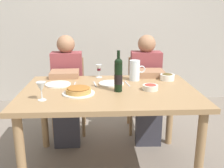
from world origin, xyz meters
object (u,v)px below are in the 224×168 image
Objects in this scene: olive_bowl at (167,77)px; wine_glass_right_diner at (99,69)px; chair_right at (143,89)px; dining_table at (109,100)px; dinner_plate_right_setting at (111,83)px; baked_tart at (78,91)px; diner_left at (67,86)px; wine_glass_left_diner at (41,87)px; salad_bowl at (150,87)px; dinner_plate_left_setting at (58,84)px; wine_bottle at (118,75)px; chair_left at (69,90)px; water_pitcher at (135,71)px; diner_right at (147,85)px.

olive_bowl is 0.68m from wine_glass_right_diner.
olive_bowl is 0.16× the size of chair_right.
dinner_plate_right_setting reaches higher than dining_table.
baked_tart is 0.23× the size of diner_left.
chair_right is (0.43, 0.70, -0.27)m from dinner_plate_right_setting.
wine_glass_left_diner reaches higher than dining_table.
diner_left is at bearing 104.25° from baked_tart.
dinner_plate_left_setting is (-0.81, 0.20, -0.02)m from salad_bowl.
wine_bottle is 0.35m from baked_tart.
wine_glass_right_diner is (-0.16, 0.48, -0.05)m from wine_bottle.
wine_glass_left_diner is at bearing 84.56° from chair_left.
wine_glass_left_diner is at bearing -151.57° from baked_tart.
wine_bottle is 1.48× the size of dinner_plate_right_setting.
wine_bottle is at bearing 124.94° from diner_left.
water_pitcher is 0.35m from salad_bowl.
salad_bowl reaches higher than dinner_plate_left_setting.
wine_glass_right_diner is at bearing 168.56° from olive_bowl.
salad_bowl is at bearing 129.74° from chair_left.
wine_bottle is 0.27m from dinner_plate_right_setting.
wine_glass_right_diner is 0.78m from chair_right.
dining_table is 6.50× the size of dinner_plate_left_setting.
water_pitcher reaches higher than dinner_plate_right_setting.
wine_glass_left_diner is at bearing -122.70° from wine_glass_right_diner.
chair_left is at bearing 119.47° from wine_bottle.
salad_bowl is 1.01× the size of wine_glass_right_diner.
baked_tart is 0.30× the size of chair_right.
chair_right is at bearing 83.45° from salad_bowl.
salad_bowl is (0.61, 0.08, -0.00)m from baked_tart.
water_pitcher is 0.70m from chair_right.
water_pitcher is at bearing 73.19° from chair_right.
chair_left is (-0.80, 0.90, -0.29)m from salad_bowl.
wine_glass_left_diner is at bearing -165.84° from salad_bowl.
chair_left is (-0.52, 0.93, -0.41)m from wine_bottle.
olive_bowl is 1.05m from dinner_plate_left_setting.
wine_bottle reaches higher than chair_right.
baked_tart reaches higher than dinner_plate_right_setting.
diner_right is (0.90, -0.24, 0.12)m from chair_left.
dining_table is at bearing -153.30° from olive_bowl.
diner_right reaches higher than dinner_plate_left_setting.
wine_bottle is 0.60m from dinner_plate_left_setting.
water_pitcher is 0.37m from wine_glass_right_diner.
chair_left is (-0.45, 0.88, -0.17)m from dining_table.
water_pitcher is 0.17× the size of diner_right.
olive_bowl is 1.23m from wine_glass_left_diner.
diner_right reaches higher than olive_bowl.
dinner_plate_left_setting and dinner_plate_right_setting have the same top height.
diner_left reaches higher than wine_glass_left_diner.
diner_left is (0.02, 0.47, -0.15)m from dinner_plate_left_setting.
dinner_plate_right_setting is 0.64m from diner_right.
water_pitcher is at bearing -20.19° from wine_glass_right_diner.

